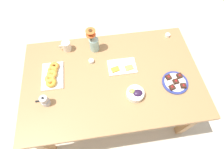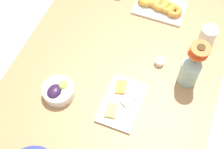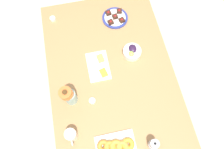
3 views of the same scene
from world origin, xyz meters
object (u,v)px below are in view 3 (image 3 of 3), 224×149
object	(u,v)px
croissant_platter	(116,146)
flower_vase	(70,97)
dining_table	(112,80)
jam_cup_berry	(53,19)
coffee_mug	(71,135)
moka_pot	(154,144)
dessert_plate	(115,18)
jam_cup_honey	(92,101)
grape_bowl	(132,52)
cheese_platter	(99,66)

from	to	relation	value
croissant_platter	flower_vase	size ratio (longest dim) A/B	1.16
dining_table	flower_vase	xyz separation A→B (m)	(0.12, -0.34, 0.17)
croissant_platter	jam_cup_berry	world-z (taller)	croissant_platter
dining_table	coffee_mug	size ratio (longest dim) A/B	13.63
moka_pot	coffee_mug	bearing A→B (deg)	-108.30
croissant_platter	jam_cup_berry	size ratio (longest dim) A/B	6.09
dessert_plate	moka_pot	size ratio (longest dim) A/B	1.91
jam_cup_honey	flower_vase	bearing A→B (deg)	-106.64
flower_vase	grape_bowl	bearing A→B (deg)	118.28
dining_table	dessert_plate	bearing A→B (deg)	165.21
dining_table	dessert_plate	distance (m)	0.57
cheese_platter	jam_cup_honey	size ratio (longest dim) A/B	5.42
grape_bowl	jam_cup_berry	bearing A→B (deg)	-128.07
grape_bowl	jam_cup_berry	distance (m)	0.77
grape_bowl	cheese_platter	bearing A→B (deg)	-78.08
dining_table	flower_vase	distance (m)	0.40
dining_table	cheese_platter	bearing A→B (deg)	-140.17
cheese_platter	jam_cup_honey	bearing A→B (deg)	-20.07
coffee_mug	dessert_plate	xyz separation A→B (m)	(-0.93, 0.52, -0.04)
jam_cup_honey	flower_vase	world-z (taller)	flower_vase
jam_cup_berry	dessert_plate	size ratio (longest dim) A/B	0.21
grape_bowl	moka_pot	xyz separation A→B (m)	(0.74, -0.03, 0.02)
dessert_plate	flower_vase	bearing A→B (deg)	-35.93
flower_vase	jam_cup_berry	bearing A→B (deg)	-175.47
croissant_platter	flower_vase	xyz separation A→B (m)	(-0.40, -0.26, 0.06)
coffee_mug	cheese_platter	bearing A→B (deg)	150.05
cheese_platter	flower_vase	world-z (taller)	flower_vase
grape_bowl	moka_pot	size ratio (longest dim) A/B	1.25
dining_table	grape_bowl	world-z (taller)	grape_bowl
grape_bowl	cheese_platter	size ratio (longest dim) A/B	0.57
moka_pot	jam_cup_berry	bearing A→B (deg)	-154.78
dessert_plate	flower_vase	size ratio (longest dim) A/B	0.91
dining_table	croissant_platter	xyz separation A→B (m)	(0.53, -0.08, 0.11)
jam_cup_honey	croissant_platter	bearing A→B (deg)	16.58
dining_table	jam_cup_berry	size ratio (longest dim) A/B	33.33
cheese_platter	moka_pot	size ratio (longest dim) A/B	2.18
dining_table	cheese_platter	world-z (taller)	cheese_platter
dining_table	jam_cup_honey	size ratio (longest dim) A/B	33.33
dining_table	grape_bowl	xyz separation A→B (m)	(-0.17, 0.20, 0.12)
jam_cup_honey	dessert_plate	distance (m)	0.78
flower_vase	cheese_platter	bearing A→B (deg)	132.59
flower_vase	moka_pot	world-z (taller)	flower_vase
coffee_mug	grape_bowl	xyz separation A→B (m)	(-0.56, 0.58, -0.02)
croissant_platter	flower_vase	world-z (taller)	flower_vase
cheese_platter	jam_cup_honey	world-z (taller)	same
cheese_platter	flower_vase	size ratio (longest dim) A/B	1.03
grape_bowl	jam_cup_honey	distance (m)	0.52
grape_bowl	croissant_platter	distance (m)	0.75
dessert_plate	moka_pot	xyz separation A→B (m)	(1.11, 0.03, 0.04)
grape_bowl	flower_vase	bearing A→B (deg)	-61.72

